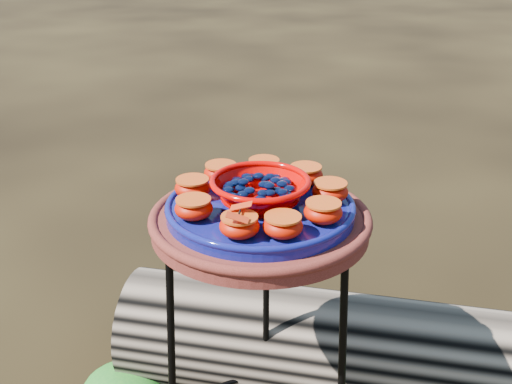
# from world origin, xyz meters

# --- Properties ---
(plant_stand) EXTENTS (0.44, 0.44, 0.70)m
(plant_stand) POSITION_xyz_m (0.00, 0.00, 0.35)
(plant_stand) COLOR black
(plant_stand) RESTS_ON ground
(terracotta_saucer) EXTENTS (0.44, 0.44, 0.04)m
(terracotta_saucer) POSITION_xyz_m (0.00, 0.00, 0.72)
(terracotta_saucer) COLOR #4A1910
(terracotta_saucer) RESTS_ON plant_stand
(cobalt_plate) EXTENTS (0.38, 0.38, 0.03)m
(cobalt_plate) POSITION_xyz_m (0.00, 0.00, 0.75)
(cobalt_plate) COLOR #06124D
(cobalt_plate) RESTS_ON terracotta_saucer
(red_bowl) EXTENTS (0.19, 0.19, 0.05)m
(red_bowl) POSITION_xyz_m (0.00, 0.00, 0.79)
(red_bowl) COLOR #CD0200
(red_bowl) RESTS_ON cobalt_plate
(glass_gems) EXTENTS (0.15, 0.15, 0.03)m
(glass_gems) POSITION_xyz_m (0.00, 0.00, 0.83)
(glass_gems) COLOR black
(glass_gems) RESTS_ON red_bowl
(orange_half_0) EXTENTS (0.07, 0.07, 0.04)m
(orange_half_0) POSITION_xyz_m (-0.03, -0.14, 0.78)
(orange_half_0) COLOR #AE0100
(orange_half_0) RESTS_ON cobalt_plate
(orange_half_1) EXTENTS (0.07, 0.07, 0.04)m
(orange_half_1) POSITION_xyz_m (0.05, -0.13, 0.78)
(orange_half_1) COLOR #AE0100
(orange_half_1) RESTS_ON cobalt_plate
(orange_half_2) EXTENTS (0.07, 0.07, 0.04)m
(orange_half_2) POSITION_xyz_m (0.12, -0.07, 0.78)
(orange_half_2) COLOR #AE0100
(orange_half_2) RESTS_ON cobalt_plate
(orange_half_3) EXTENTS (0.07, 0.07, 0.04)m
(orange_half_3) POSITION_xyz_m (0.14, 0.03, 0.78)
(orange_half_3) COLOR #AE0100
(orange_half_3) RESTS_ON cobalt_plate
(orange_half_4) EXTENTS (0.07, 0.07, 0.04)m
(orange_half_4) POSITION_xyz_m (0.09, 0.11, 0.78)
(orange_half_4) COLOR #AE0100
(orange_half_4) RESTS_ON cobalt_plate
(orange_half_5) EXTENTS (0.07, 0.07, 0.04)m
(orange_half_5) POSITION_xyz_m (-0.00, 0.14, 0.78)
(orange_half_5) COLOR #AE0100
(orange_half_5) RESTS_ON cobalt_plate
(orange_half_6) EXTENTS (0.07, 0.07, 0.04)m
(orange_half_6) POSITION_xyz_m (-0.09, 0.11, 0.78)
(orange_half_6) COLOR #AE0100
(orange_half_6) RESTS_ON cobalt_plate
(orange_half_7) EXTENTS (0.07, 0.07, 0.04)m
(orange_half_7) POSITION_xyz_m (-0.14, 0.02, 0.78)
(orange_half_7) COLOR #AE0100
(orange_half_7) RESTS_ON cobalt_plate
(orange_half_8) EXTENTS (0.07, 0.07, 0.04)m
(orange_half_8) POSITION_xyz_m (-0.12, -0.07, 0.78)
(orange_half_8) COLOR #AE0100
(orange_half_8) RESTS_ON cobalt_plate
(butterfly) EXTENTS (0.09, 0.06, 0.02)m
(butterfly) POSITION_xyz_m (-0.03, -0.14, 0.81)
(butterfly) COLOR red
(butterfly) RESTS_ON orange_half_0
(driftwood_log) EXTENTS (1.83, 0.71, 0.33)m
(driftwood_log) POSITION_xyz_m (0.48, 0.27, 0.17)
(driftwood_log) COLOR black
(driftwood_log) RESTS_ON ground
(foliage_back) EXTENTS (0.27, 0.27, 0.13)m
(foliage_back) POSITION_xyz_m (-0.27, 0.61, 0.07)
(foliage_back) COLOR #19661E
(foliage_back) RESTS_ON ground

